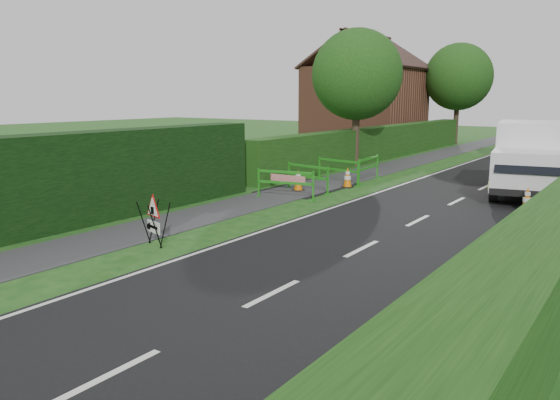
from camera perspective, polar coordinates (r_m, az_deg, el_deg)
The scene contains 19 objects.
ground at distance 10.71m, azimuth -15.09°, elevation -8.36°, with size 120.00×120.00×0.00m, color #144413.
footpath at distance 42.96m, azimuth 20.22°, elevation 5.52°, with size 2.00×90.00×0.02m, color #2D2D30.
hedge_west_far at distance 31.38m, azimuth 10.51°, elevation 4.29°, with size 1.00×24.00×1.80m, color #14380F.
house_west at distance 40.57m, azimuth 8.89°, elevation 9.87°, with size 7.50×7.40×7.88m.
tree_nw at distance 27.44m, azimuth 8.06°, elevation 12.84°, with size 4.40×4.40×6.70m.
tree_fw at distance 42.32m, azimuth 18.15°, elevation 12.12°, with size 4.80×4.80×7.24m.
triangle_sign at distance 12.95m, azimuth -13.17°, elevation -1.63°, with size 0.87×0.87×1.04m.
works_van at distance 21.11m, azimuth 24.62°, elevation 4.11°, with size 3.10×5.87×2.55m.
traffic_cone_0 at distance 18.03m, azimuth 24.42°, elevation 0.06°, with size 0.38×0.38×0.79m.
traffic_cone_1 at distance 19.85m, azimuth 25.62°, elevation 0.87°, with size 0.38×0.38×0.79m.
traffic_cone_2 at distance 23.10m, azimuth 26.75°, elevation 2.03°, with size 0.38×0.38×0.79m.
traffic_cone_3 at distance 20.18m, azimuth 1.93°, elevation 2.07°, with size 0.38×0.38×0.79m.
traffic_cone_4 at distance 21.08m, azimuth 7.07°, elevation 2.37°, with size 0.38×0.38×0.79m.
ped_barrier_0 at distance 18.56m, azimuth 0.58°, elevation 2.05°, with size 2.09×0.80×1.00m.
ped_barrier_1 at distance 20.10m, azimuth 2.91°, elevation 2.71°, with size 2.09×0.79×1.00m.
ped_barrier_2 at distance 22.00m, azimuth 6.09°, elevation 3.37°, with size 2.09×0.73×1.00m.
ped_barrier_3 at distance 22.85m, azimuth 9.25°, elevation 3.56°, with size 0.48×2.08×1.00m.
redwhite_plank at distance 20.30m, azimuth 0.81°, elevation 1.01°, with size 1.50×0.04×0.25m, color red.
hatchback_car at distance 33.96m, azimuth 25.91°, elevation 4.90°, with size 1.43×3.55×1.21m, color silver.
Camera 1 is at (7.84, -6.43, 3.44)m, focal length 35.00 mm.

